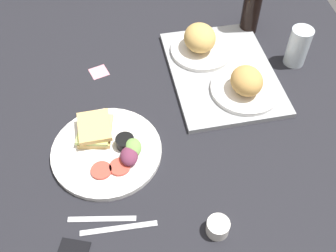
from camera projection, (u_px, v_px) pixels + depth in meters
ground_plane at (157, 133)px, 117.09cm from camera, size 190.00×150.00×3.00cm
serving_tray at (222, 72)px, 130.24cm from camera, size 46.98×35.75×1.60cm
bread_plate_near at (200, 42)px, 132.59cm from camera, size 21.14×21.14×9.79cm
bread_plate_far at (246, 84)px, 120.97cm from camera, size 21.72×21.72×9.09cm
plate_with_salad at (108, 148)px, 110.05cm from camera, size 30.72×30.72×5.40cm
drinking_glass at (298, 47)px, 129.27cm from camera, size 7.00×7.00×13.37cm
soda_bottle at (253, 3)px, 136.45cm from camera, size 6.40×6.40×22.98cm
espresso_cup at (218, 227)px, 94.87cm from camera, size 5.60×5.60×4.00cm
fork at (102, 219)px, 98.11cm from camera, size 3.36×17.05×0.50cm
knife at (119, 228)px, 96.58cm from camera, size 1.61×19.01×0.50cm
sticky_note at (99, 72)px, 131.32cm from camera, size 7.15×7.15×0.12cm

